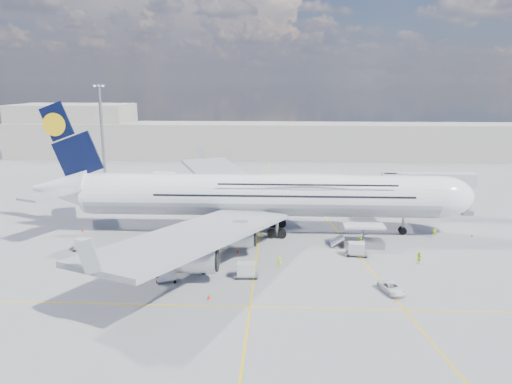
{
  "coord_description": "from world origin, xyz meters",
  "views": [
    {
      "loc": [
        3.33,
        -74.85,
        26.48
      ],
      "look_at": [
        -0.62,
        8.0,
        7.74
      ],
      "focal_mm": 35.0,
      "sensor_mm": 36.0,
      "label": 1
    }
  ],
  "objects_px": {
    "dolly_back": "(83,244)",
    "crew_loader": "(419,258)",
    "catering_truck_inner": "(223,199)",
    "crew_wing": "(220,244)",
    "dolly_row_b": "(158,248)",
    "cone_wing_right_outer": "(209,297)",
    "dolly_row_a": "(167,275)",
    "cone_tail": "(83,230)",
    "jet_bridge": "(416,183)",
    "crew_van": "(360,242)",
    "dolly_nose_far": "(356,249)",
    "dolly_row_c": "(165,271)",
    "cone_wing_left_inner": "(226,212)",
    "airliner": "(262,194)",
    "cone_nose": "(472,235)",
    "crew_nose": "(435,232)",
    "light_mast": "(102,135)",
    "crew_tug": "(279,262)",
    "cargo_loader": "(362,239)",
    "catering_truck_outer": "(168,182)",
    "dolly_nose_near": "(246,270)",
    "baggage_tug": "(198,268)",
    "cone_wing_left_outer": "(191,190)",
    "service_van": "(392,288)",
    "cone_wing_right_inner": "(237,251)"
  },
  "relations": [
    {
      "from": "dolly_nose_far",
      "to": "crew_van",
      "type": "distance_m",
      "value": 4.08
    },
    {
      "from": "crew_loader",
      "to": "crew_wing",
      "type": "xyz_separation_m",
      "value": [
        -29.87,
        5.26,
        -0.1
      ]
    },
    {
      "from": "dolly_back",
      "to": "crew_wing",
      "type": "height_order",
      "value": "dolly_back"
    },
    {
      "from": "crew_nose",
      "to": "light_mast",
      "type": "bearing_deg",
      "value": 142.95
    },
    {
      "from": "dolly_nose_near",
      "to": "cone_wing_right_inner",
      "type": "bearing_deg",
      "value": 98.69
    },
    {
      "from": "light_mast",
      "to": "crew_nose",
      "type": "relative_size",
      "value": 14.21
    },
    {
      "from": "dolly_nose_near",
      "to": "crew_loader",
      "type": "xyz_separation_m",
      "value": [
        24.96,
        6.32,
        -0.22
      ]
    },
    {
      "from": "dolly_row_b",
      "to": "cone_wing_right_outer",
      "type": "height_order",
      "value": "cone_wing_right_outer"
    },
    {
      "from": "jet_bridge",
      "to": "cone_wing_left_outer",
      "type": "relative_size",
      "value": 37.02
    },
    {
      "from": "dolly_row_a",
      "to": "cone_tail",
      "type": "bearing_deg",
      "value": 111.33
    },
    {
      "from": "jet_bridge",
      "to": "crew_nose",
      "type": "height_order",
      "value": "jet_bridge"
    },
    {
      "from": "cargo_loader",
      "to": "crew_wing",
      "type": "relative_size",
      "value": 5.15
    },
    {
      "from": "catering_truck_outer",
      "to": "cargo_loader",
      "type": "bearing_deg",
      "value": -43.12
    },
    {
      "from": "airliner",
      "to": "jet_bridge",
      "type": "xyz_separation_m",
      "value": [
        29.55,
        10.94,
        -0.02
      ]
    },
    {
      "from": "catering_truck_inner",
      "to": "crew_loader",
      "type": "xyz_separation_m",
      "value": [
        32.52,
        -32.12,
        -0.72
      ]
    },
    {
      "from": "dolly_row_b",
      "to": "dolly_nose_far",
      "type": "bearing_deg",
      "value": 18.69
    },
    {
      "from": "dolly_row_b",
      "to": "catering_truck_inner",
      "type": "xyz_separation_m",
      "value": [
        7.14,
        27.8,
        1.29
      ]
    },
    {
      "from": "crew_loader",
      "to": "cone_wing_left_inner",
      "type": "distance_m",
      "value": 41.29
    },
    {
      "from": "cargo_loader",
      "to": "cone_wing_left_inner",
      "type": "height_order",
      "value": "cargo_loader"
    },
    {
      "from": "airliner",
      "to": "dolly_row_b",
      "type": "bearing_deg",
      "value": -146.99
    },
    {
      "from": "light_mast",
      "to": "dolly_row_a",
      "type": "distance_m",
      "value": 65.66
    },
    {
      "from": "jet_bridge",
      "to": "crew_van",
      "type": "distance_m",
      "value": 23.72
    },
    {
      "from": "cone_wing_right_inner",
      "to": "dolly_row_c",
      "type": "bearing_deg",
      "value": -131.54
    },
    {
      "from": "dolly_row_c",
      "to": "catering_truck_outer",
      "type": "relative_size",
      "value": 0.4
    },
    {
      "from": "crew_tug",
      "to": "cone_tail",
      "type": "height_order",
      "value": "crew_tug"
    },
    {
      "from": "dolly_back",
      "to": "crew_loader",
      "type": "distance_m",
      "value": 51.62
    },
    {
      "from": "catering_truck_inner",
      "to": "crew_tug",
      "type": "relative_size",
      "value": 3.76
    },
    {
      "from": "crew_van",
      "to": "cone_wing_right_outer",
      "type": "height_order",
      "value": "crew_van"
    },
    {
      "from": "crew_wing",
      "to": "dolly_nose_far",
      "type": "bearing_deg",
      "value": -67.66
    },
    {
      "from": "crew_tug",
      "to": "dolly_row_b",
      "type": "bearing_deg",
      "value": 163.93
    },
    {
      "from": "crew_loader",
      "to": "jet_bridge",
      "type": "bearing_deg",
      "value": 133.84
    },
    {
      "from": "crew_tug",
      "to": "cone_wing_right_outer",
      "type": "bearing_deg",
      "value": -125.23
    },
    {
      "from": "crew_wing",
      "to": "crew_van",
      "type": "bearing_deg",
      "value": -57.43
    },
    {
      "from": "light_mast",
      "to": "service_van",
      "type": "distance_m",
      "value": 84.25
    },
    {
      "from": "airliner",
      "to": "cone_wing_left_inner",
      "type": "distance_m",
      "value": 15.88
    },
    {
      "from": "dolly_back",
      "to": "cone_nose",
      "type": "xyz_separation_m",
      "value": [
        64.26,
        10.25,
        -0.82
      ]
    },
    {
      "from": "catering_truck_outer",
      "to": "dolly_row_c",
      "type": "bearing_deg",
      "value": -76.72
    },
    {
      "from": "dolly_row_b",
      "to": "crew_van",
      "type": "height_order",
      "value": "crew_van"
    },
    {
      "from": "catering_truck_inner",
      "to": "airliner",
      "type": "bearing_deg",
      "value": -52.31
    },
    {
      "from": "dolly_nose_far",
      "to": "cone_wing_left_outer",
      "type": "distance_m",
      "value": 55.59
    },
    {
      "from": "crew_nose",
      "to": "cone_nose",
      "type": "xyz_separation_m",
      "value": [
        6.58,
        0.67,
        -0.66
      ]
    },
    {
      "from": "dolly_back",
      "to": "catering_truck_outer",
      "type": "bearing_deg",
      "value": 89.68
    },
    {
      "from": "light_mast",
      "to": "cone_wing_left_inner",
      "type": "relative_size",
      "value": 49.05
    },
    {
      "from": "cone_nose",
      "to": "cone_wing_right_outer",
      "type": "distance_m",
      "value": 49.86
    },
    {
      "from": "airliner",
      "to": "baggage_tug",
      "type": "xyz_separation_m",
      "value": [
        -8.21,
        -19.66,
        -6.18
      ]
    },
    {
      "from": "dolly_row_c",
      "to": "cone_wing_left_inner",
      "type": "xyz_separation_m",
      "value": [
        4.87,
        33.56,
        -0.65
      ]
    },
    {
      "from": "catering_truck_inner",
      "to": "crew_nose",
      "type": "xyz_separation_m",
      "value": [
        38.69,
        -19.03,
        -0.76
      ]
    },
    {
      "from": "baggage_tug",
      "to": "cone_wing_right_outer",
      "type": "relative_size",
      "value": 4.21
    },
    {
      "from": "jet_bridge",
      "to": "crew_nose",
      "type": "relative_size",
      "value": 10.48
    },
    {
      "from": "cargo_loader",
      "to": "cone_tail",
      "type": "relative_size",
      "value": 14.75
    }
  ]
}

